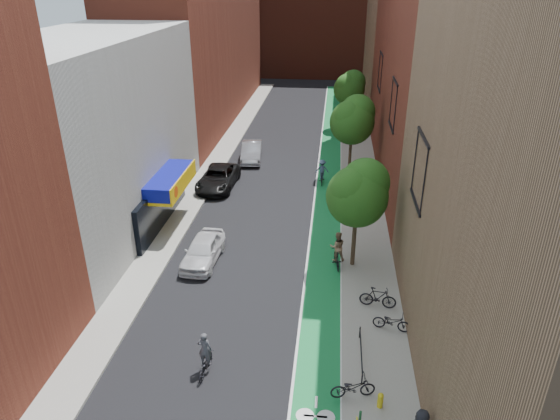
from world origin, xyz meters
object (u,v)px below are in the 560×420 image
(cyclist_lane_far, at_px, (322,173))
(fire_hydrant, at_px, (380,400))
(parked_car_white, at_px, (203,250))
(parked_car_black, at_px, (218,178))
(cyclist_lane_mid, at_px, (338,198))
(parked_car_silver, at_px, (252,151))
(cyclist_lane_near, at_px, (337,252))
(cyclist_lead, at_px, (205,359))

(cyclist_lane_far, relative_size, fire_hydrant, 2.93)
(parked_car_white, xyz_separation_m, parked_car_black, (-1.60, 11.06, 0.02))
(fire_hydrant, bearing_deg, cyclist_lane_mid, 95.47)
(parked_car_silver, relative_size, cyclist_lane_far, 2.50)
(parked_car_white, relative_size, cyclist_lane_far, 2.28)
(cyclist_lane_far, bearing_deg, parked_car_silver, -38.96)
(parked_car_black, distance_m, fire_hydrant, 23.74)
(cyclist_lane_near, distance_m, cyclist_lane_mid, 7.87)
(fire_hydrant, bearing_deg, cyclist_lane_far, 97.56)
(parked_car_silver, xyz_separation_m, fire_hydrant, (9.44, -27.50, -0.30))
(parked_car_white, bearing_deg, fire_hydrant, -43.95)
(parked_car_black, bearing_deg, parked_car_white, -79.87)
(cyclist_lane_near, xyz_separation_m, fire_hydrant, (1.74, -10.31, -0.41))
(cyclist_lane_near, bearing_deg, cyclist_lead, 50.00)
(cyclist_lane_mid, bearing_deg, parked_car_white, 35.53)
(parked_car_white, relative_size, parked_car_silver, 0.91)
(parked_car_white, height_order, cyclist_lane_mid, cyclist_lane_mid)
(cyclist_lane_near, height_order, fire_hydrant, cyclist_lane_near)
(cyclist_lead, height_order, cyclist_lane_far, cyclist_lead)
(parked_car_black, distance_m, cyclist_lane_mid, 9.72)
(cyclist_lead, bearing_deg, cyclist_lane_far, -96.61)
(fire_hydrant, bearing_deg, parked_car_silver, 108.95)
(cyclist_lead, relative_size, cyclist_lane_mid, 0.93)
(cyclist_lane_near, relative_size, cyclist_lane_far, 1.09)
(cyclist_lane_near, relative_size, cyclist_lane_mid, 1.01)
(parked_car_white, xyz_separation_m, fire_hydrant, (9.44, -9.95, -0.26))
(cyclist_lead, distance_m, fire_hydrant, 7.26)
(cyclist_lead, bearing_deg, parked_car_silver, -80.72)
(parked_car_white, distance_m, cyclist_lane_near, 7.71)
(parked_car_black, height_order, fire_hydrant, parked_car_black)
(parked_car_white, height_order, parked_car_black, parked_car_black)
(parked_car_silver, relative_size, cyclist_lane_mid, 2.30)
(parked_car_white, height_order, fire_hydrant, parked_car_white)
(cyclist_lead, relative_size, cyclist_lane_near, 0.92)
(parked_car_black, bearing_deg, cyclist_lane_mid, -15.05)
(parked_car_silver, distance_m, cyclist_lane_near, 18.83)
(cyclist_lead, xyz_separation_m, cyclist_lane_far, (4.14, 21.47, 0.21))
(cyclist_lane_near, distance_m, cyclist_lane_far, 12.47)
(parked_car_white, height_order, cyclist_lane_near, cyclist_lane_near)
(cyclist_lane_mid, height_order, cyclist_lane_far, cyclist_lane_mid)
(fire_hydrant, bearing_deg, cyclist_lead, 170.13)
(cyclist_lead, xyz_separation_m, cyclist_lane_mid, (5.41, 16.93, 0.13))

